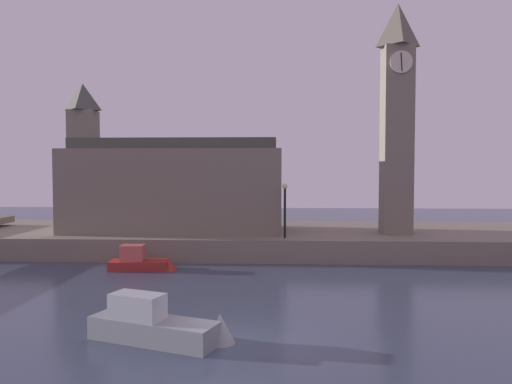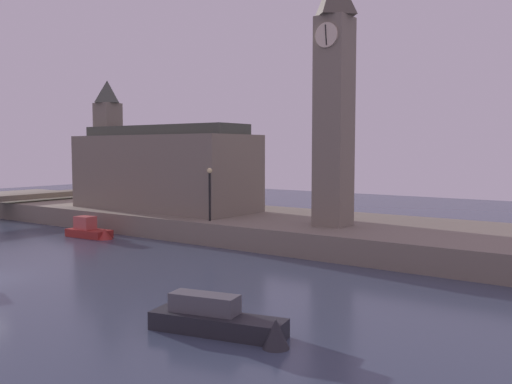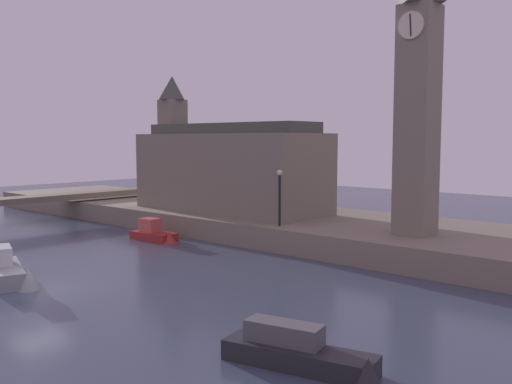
% 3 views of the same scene
% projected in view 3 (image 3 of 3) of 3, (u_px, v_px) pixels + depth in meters
% --- Properties ---
extents(ground_plane, '(120.00, 120.00, 0.00)m').
position_uv_depth(ground_plane, '(39.00, 290.00, 26.46)').
color(ground_plane, '#384256').
extents(far_embankment, '(70.00, 12.00, 1.50)m').
position_uv_depth(far_embankment, '(301.00, 226.00, 41.19)').
color(far_embankment, slate).
rests_on(far_embankment, ground).
extents(clock_tower, '(2.19, 2.24, 16.05)m').
position_uv_depth(clock_tower, '(418.00, 91.00, 32.33)').
color(clock_tower, slate).
rests_on(clock_tower, far_embankment).
extents(parliament_hall, '(15.64, 6.31, 10.84)m').
position_uv_depth(parliament_hall, '(227.00, 167.00, 44.21)').
color(parliament_hall, slate).
rests_on(parliament_hall, far_embankment).
extents(streetlamp, '(0.36, 0.36, 3.60)m').
position_uv_depth(streetlamp, '(280.00, 191.00, 36.01)').
color(streetlamp, black).
rests_on(streetlamp, far_embankment).
extents(boat_cruiser_grey, '(5.52, 2.84, 1.83)m').
position_uv_depth(boat_cruiser_grey, '(10.00, 271.00, 27.80)').
color(boat_cruiser_grey, gray).
rests_on(boat_cruiser_grey, ground).
extents(boat_barge_dark, '(5.63, 2.31, 1.56)m').
position_uv_depth(boat_barge_dark, '(310.00, 357.00, 17.15)').
color(boat_barge_dark, '#232328').
rests_on(boat_barge_dark, ground).
extents(boat_dinghy_red, '(4.22, 1.71, 1.61)m').
position_uv_depth(boat_dinghy_red, '(157.00, 234.00, 39.50)').
color(boat_dinghy_red, maroon).
rests_on(boat_dinghy_red, ground).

